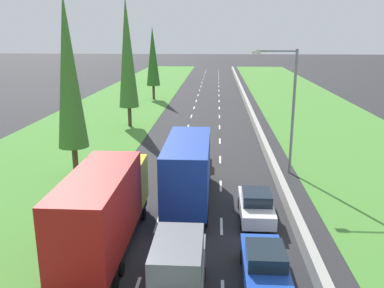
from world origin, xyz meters
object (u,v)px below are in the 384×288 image
at_px(white_sedan_right_lane, 256,205).
at_px(blue_box_truck_centre_lane, 189,169).
at_px(grey_van_centre_lane, 178,273).
at_px(poplar_tree_third, 127,53).
at_px(blue_sedan_right_lane, 265,265).
at_px(yellow_hatchback_centre_lane, 195,153).
at_px(poplar_tree_fourth, 153,57).
at_px(street_light_mast, 289,103).
at_px(poplar_tree_second, 68,73).
at_px(red_box_truck_left_lane, 105,209).

distance_m(white_sedan_right_lane, blue_box_truck_centre_lane, 4.52).
height_order(grey_van_centre_lane, poplar_tree_third, poplar_tree_third).
distance_m(blue_sedan_right_lane, white_sedan_right_lane, 6.14).
xyz_separation_m(blue_box_truck_centre_lane, yellow_hatchback_centre_lane, (-0.03, 8.05, -1.35)).
distance_m(poplar_tree_third, poplar_tree_fourth, 19.17).
distance_m(white_sedan_right_lane, poplar_tree_third, 26.78).
bearing_deg(poplar_tree_third, white_sedan_right_lane, -62.53).
relative_size(blue_box_truck_centre_lane, yellow_hatchback_centre_lane, 2.41).
height_order(white_sedan_right_lane, poplar_tree_fourth, poplar_tree_fourth).
relative_size(yellow_hatchback_centre_lane, street_light_mast, 0.43).
bearing_deg(poplar_tree_third, blue_sedan_right_lane, -68.02).
bearing_deg(grey_van_centre_lane, yellow_hatchback_centre_lane, 90.99).
bearing_deg(poplar_tree_second, red_box_truck_left_lane, -64.14).
height_order(blue_box_truck_centre_lane, poplar_tree_fourth, poplar_tree_fourth).
distance_m(grey_van_centre_lane, red_box_truck_left_lane, 5.44).
bearing_deg(blue_sedan_right_lane, red_box_truck_left_lane, 163.47).
bearing_deg(poplar_tree_second, yellow_hatchback_centre_lane, 22.62).
bearing_deg(street_light_mast, poplar_tree_second, -174.06).
distance_m(white_sedan_right_lane, street_light_mast, 9.56).
height_order(blue_sedan_right_lane, poplar_tree_third, poplar_tree_third).
distance_m(white_sedan_right_lane, poplar_tree_second, 15.45).
height_order(grey_van_centre_lane, poplar_tree_fourth, poplar_tree_fourth).
bearing_deg(poplar_tree_third, street_light_mast, -45.29).
xyz_separation_m(blue_box_truck_centre_lane, poplar_tree_second, (-8.54, 4.51, 5.25)).
relative_size(red_box_truck_left_lane, poplar_tree_third, 0.68).
height_order(red_box_truck_left_lane, poplar_tree_third, poplar_tree_third).
height_order(white_sedan_right_lane, red_box_truck_left_lane, red_box_truck_left_lane).
bearing_deg(white_sedan_right_lane, poplar_tree_third, 117.47).
relative_size(grey_van_centre_lane, poplar_tree_second, 0.38).
height_order(white_sedan_right_lane, street_light_mast, street_light_mast).
relative_size(yellow_hatchback_centre_lane, red_box_truck_left_lane, 0.41).
xyz_separation_m(grey_van_centre_lane, yellow_hatchback_centre_lane, (-0.31, 17.80, -0.56)).
distance_m(grey_van_centre_lane, blue_box_truck_centre_lane, 9.78).
relative_size(poplar_tree_second, poplar_tree_fourth, 1.16).
distance_m(poplar_tree_second, poplar_tree_fourth, 35.63).
bearing_deg(red_box_truck_left_lane, blue_box_truck_centre_lane, 59.35).
bearing_deg(blue_box_truck_centre_lane, poplar_tree_third, 110.92).
relative_size(blue_sedan_right_lane, poplar_tree_third, 0.33).
height_order(poplar_tree_third, street_light_mast, poplar_tree_third).
distance_m(white_sedan_right_lane, red_box_truck_left_lane, 8.50).
distance_m(red_box_truck_left_lane, poplar_tree_fourth, 46.47).
relative_size(red_box_truck_left_lane, poplar_tree_fourth, 0.85).
relative_size(blue_box_truck_centre_lane, poplar_tree_fourth, 0.85).
xyz_separation_m(red_box_truck_left_lane, poplar_tree_third, (-4.54, 26.90, 5.78)).
height_order(poplar_tree_second, poplar_tree_fourth, poplar_tree_second).
bearing_deg(white_sedan_right_lane, street_light_mast, 70.31).
bearing_deg(white_sedan_right_lane, blue_box_truck_centre_lane, 154.02).
height_order(poplar_tree_second, poplar_tree_third, poplar_tree_third).
distance_m(blue_box_truck_centre_lane, red_box_truck_left_lane, 6.85).
bearing_deg(yellow_hatchback_centre_lane, street_light_mast, -16.15).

